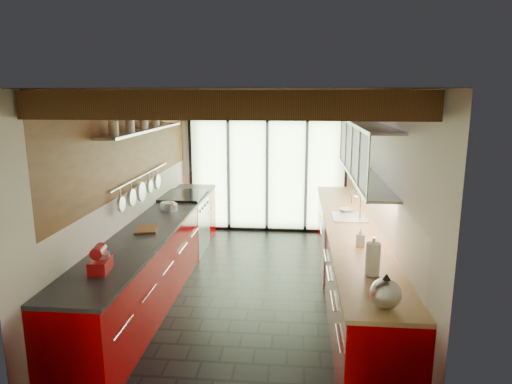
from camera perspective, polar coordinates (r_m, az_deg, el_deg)
ground at (r=6.23m, az=-0.40°, el=-12.10°), size 5.50×5.50×0.00m
room_shell at (r=5.75m, az=-0.43°, el=3.09°), size 5.50×5.50×5.50m
ceiling_beams at (r=6.05m, az=-0.08°, el=11.24°), size 3.14×5.06×4.90m
glass_door at (r=8.41m, az=1.41°, el=6.03°), size 2.95×0.10×2.90m
left_counter at (r=6.30m, az=-12.13°, el=-7.57°), size 0.68×5.00×0.92m
range_stove at (r=7.62m, az=-8.91°, el=-3.88°), size 0.66×0.90×0.97m
right_counter at (r=6.07m, az=11.78°, el=-8.34°), size 0.68×5.00×0.92m
sink_assembly at (r=6.30m, az=11.70°, el=-2.81°), size 0.45×0.52×0.43m
upper_cabinets_right at (r=6.05m, az=13.52°, el=5.10°), size 0.34×3.00×3.00m
left_wall_fixtures at (r=6.22m, az=-13.91°, el=5.21°), size 0.28×2.60×0.96m
stand_mixer at (r=4.58m, az=-18.87°, el=-8.12°), size 0.20×0.31×0.26m
pot_large at (r=6.63m, az=-10.95°, el=-1.80°), size 0.25×0.25×0.13m
pot_small at (r=6.67m, az=-10.85°, el=-1.86°), size 0.28×0.28×0.10m
cutting_board at (r=5.76m, az=-13.56°, el=-4.56°), size 0.33×0.41×0.03m
kettle at (r=3.79m, az=15.89°, el=-11.90°), size 0.30×0.33×0.29m
paper_towel at (r=4.36m, az=14.40°, el=-8.19°), size 0.13×0.13×0.37m
soap_bottle at (r=5.15m, az=12.96°, el=-5.49°), size 0.11×0.11×0.21m
bowl at (r=6.61m, az=11.25°, el=-2.23°), size 0.25×0.25×0.05m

